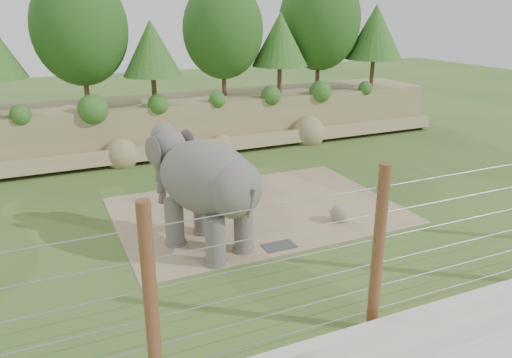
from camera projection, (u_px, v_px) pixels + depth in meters
name	position (u px, v px, depth m)	size (l,w,h in m)	color
ground	(283.00, 247.00, 15.42)	(90.00, 90.00, 0.00)	#386225
back_embankment	(180.00, 70.00, 25.26)	(30.00, 5.52, 8.77)	#897F58
dirt_patch	(257.00, 210.00, 18.20)	(10.00, 7.00, 0.02)	#937A5D
drain_grate	(279.00, 246.00, 15.43)	(1.00, 0.60, 0.03)	#262628
elephant	(207.00, 194.00, 14.83)	(1.87, 4.36, 3.53)	#605D57
stone_ball	(339.00, 213.00, 17.14)	(0.61, 0.61, 0.61)	gray
retaining_wall	(386.00, 331.00, 11.04)	(26.00, 0.35, 0.50)	beige
barrier_fence	(378.00, 251.00, 10.89)	(20.26, 0.26, 4.00)	#552D18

